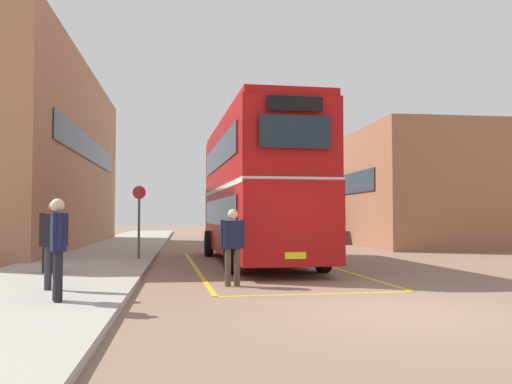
{
  "coord_description": "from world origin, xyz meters",
  "views": [
    {
      "loc": [
        -3.49,
        -8.65,
        1.58
      ],
      "look_at": [
        -0.7,
        12.56,
        2.5
      ],
      "focal_mm": 38.67,
      "sensor_mm": 36.0,
      "label": 1
    }
  ],
  "objects_px": {
    "pedestrian_boarding": "(233,241)",
    "pedestrian_waiting_near": "(54,238)",
    "litter_bin": "(52,253)",
    "single_deck_bus": "(275,215)",
    "double_decker_bus": "(256,188)",
    "bus_stop_sign": "(139,214)"
  },
  "relations": [
    {
      "from": "double_decker_bus",
      "to": "bus_stop_sign",
      "type": "bearing_deg",
      "value": 171.75
    },
    {
      "from": "double_decker_bus",
      "to": "bus_stop_sign",
      "type": "distance_m",
      "value": 4.04
    },
    {
      "from": "litter_bin",
      "to": "bus_stop_sign",
      "type": "height_order",
      "value": "bus_stop_sign"
    },
    {
      "from": "litter_bin",
      "to": "bus_stop_sign",
      "type": "bearing_deg",
      "value": 66.75
    },
    {
      "from": "single_deck_bus",
      "to": "bus_stop_sign",
      "type": "height_order",
      "value": "single_deck_bus"
    },
    {
      "from": "pedestrian_boarding",
      "to": "pedestrian_waiting_near",
      "type": "bearing_deg",
      "value": -160.92
    },
    {
      "from": "litter_bin",
      "to": "bus_stop_sign",
      "type": "distance_m",
      "value": 4.72
    },
    {
      "from": "bus_stop_sign",
      "to": "litter_bin",
      "type": "bearing_deg",
      "value": -113.25
    },
    {
      "from": "single_deck_bus",
      "to": "bus_stop_sign",
      "type": "xyz_separation_m",
      "value": [
        -7.26,
        -15.83,
        -0.02
      ]
    },
    {
      "from": "litter_bin",
      "to": "double_decker_bus",
      "type": "bearing_deg",
      "value": 32.74
    },
    {
      "from": "double_decker_bus",
      "to": "pedestrian_boarding",
      "type": "relative_size",
      "value": 6.24
    },
    {
      "from": "double_decker_bus",
      "to": "litter_bin",
      "type": "relative_size",
      "value": 10.92
    },
    {
      "from": "pedestrian_boarding",
      "to": "bus_stop_sign",
      "type": "distance_m",
      "value": 6.97
    },
    {
      "from": "single_deck_bus",
      "to": "double_decker_bus",
      "type": "bearing_deg",
      "value": -101.58
    },
    {
      "from": "litter_bin",
      "to": "pedestrian_boarding",
      "type": "bearing_deg",
      "value": -26.58
    },
    {
      "from": "pedestrian_boarding",
      "to": "pedestrian_waiting_near",
      "type": "distance_m",
      "value": 3.8
    },
    {
      "from": "double_decker_bus",
      "to": "bus_stop_sign",
      "type": "xyz_separation_m",
      "value": [
        -3.9,
        0.57,
        -0.89
      ]
    },
    {
      "from": "double_decker_bus",
      "to": "single_deck_bus",
      "type": "bearing_deg",
      "value": 78.42
    },
    {
      "from": "double_decker_bus",
      "to": "single_deck_bus",
      "type": "distance_m",
      "value": 16.76
    },
    {
      "from": "pedestrian_boarding",
      "to": "pedestrian_waiting_near",
      "type": "height_order",
      "value": "pedestrian_waiting_near"
    },
    {
      "from": "pedestrian_waiting_near",
      "to": "litter_bin",
      "type": "bearing_deg",
      "value": 103.25
    },
    {
      "from": "single_deck_bus",
      "to": "litter_bin",
      "type": "bearing_deg",
      "value": -114.34
    },
    {
      "from": "litter_bin",
      "to": "pedestrian_waiting_near",
      "type": "bearing_deg",
      "value": -76.75
    },
    {
      "from": "double_decker_bus",
      "to": "single_deck_bus",
      "type": "xyz_separation_m",
      "value": [
        3.36,
        16.39,
        -0.87
      ]
    },
    {
      "from": "bus_stop_sign",
      "to": "pedestrian_boarding",
      "type": "bearing_deg",
      "value": -68.2
    },
    {
      "from": "pedestrian_waiting_near",
      "to": "bus_stop_sign",
      "type": "relative_size",
      "value": 0.71
    },
    {
      "from": "litter_bin",
      "to": "single_deck_bus",
      "type": "bearing_deg",
      "value": 65.66
    },
    {
      "from": "double_decker_bus",
      "to": "single_deck_bus",
      "type": "height_order",
      "value": "double_decker_bus"
    },
    {
      "from": "pedestrian_waiting_near",
      "to": "bus_stop_sign",
      "type": "distance_m",
      "value": 7.77
    },
    {
      "from": "pedestrian_waiting_near",
      "to": "litter_bin",
      "type": "relative_size",
      "value": 1.75
    },
    {
      "from": "single_deck_bus",
      "to": "bus_stop_sign",
      "type": "distance_m",
      "value": 17.41
    },
    {
      "from": "pedestrian_waiting_near",
      "to": "litter_bin",
      "type": "distance_m",
      "value": 3.57
    }
  ]
}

